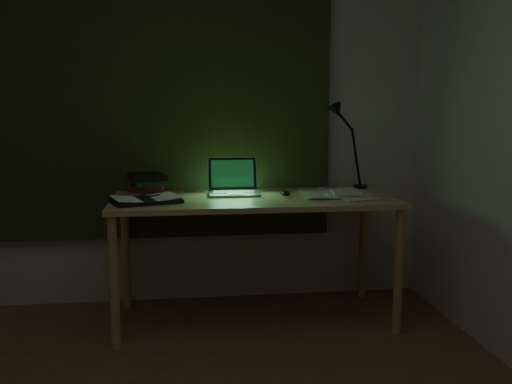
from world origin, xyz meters
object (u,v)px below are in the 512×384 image
laptop (234,177)px  desk_lamp (361,148)px  book_stack (148,184)px  loose_papers (336,193)px  open_textbook (145,199)px  desk (253,259)px

laptop → desk_lamp: (0.87, 0.20, 0.15)m
book_stack → loose_papers: (1.16, -0.16, -0.06)m
laptop → open_textbook: bearing=-157.7°
open_textbook → desk_lamp: desk_lamp is taller
laptop → loose_papers: laptop is taller
loose_papers → desk_lamp: desk_lamp is taller
open_textbook → book_stack: book_stack is taller
desk → laptop: 0.52m
laptop → book_stack: size_ratio=1.43×
book_stack → desk: bearing=-15.8°
desk_lamp → loose_papers: bearing=-144.7°
book_stack → desk_lamp: size_ratio=0.46×
open_textbook → desk_lamp: 1.48m
desk_lamp → desk: bearing=-172.1°
book_stack → open_textbook: bearing=-89.5°
desk_lamp → book_stack: bearing=171.3°
laptop → open_textbook: laptop is taller
desk → book_stack: bearing=164.2°
open_textbook → book_stack: size_ratio=1.51×
laptop → loose_papers: (0.63, -0.07, -0.10)m
desk → book_stack: (-0.64, 0.18, 0.45)m
desk → laptop: (-0.11, 0.10, 0.50)m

